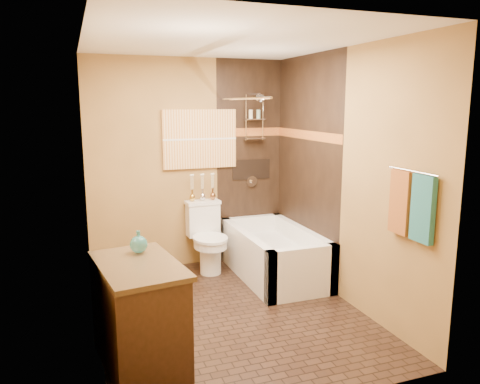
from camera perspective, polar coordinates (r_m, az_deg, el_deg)
name	(u,v)px	position (r m, az deg, el deg)	size (l,w,h in m)	color
floor	(229,313)	(4.62, -1.30, -14.49)	(3.00, 3.00, 0.00)	black
wall_left	(90,192)	(4.03, -17.78, -0.05)	(0.02, 3.00, 2.50)	#A87E41
wall_right	(343,177)	(4.76, 12.46, 1.80)	(0.02, 3.00, 2.50)	#A87E41
wall_back	(189,164)	(5.67, -6.24, 3.39)	(2.40, 0.02, 2.50)	#A87E41
wall_front	(307,223)	(2.89, 8.21, -3.77)	(2.40, 0.02, 2.50)	#A87E41
ceiling	(228,40)	(4.21, -1.46, 17.99)	(3.00, 3.00, 0.00)	silver
alcove_tile_back	(249,162)	(5.89, 1.14, 3.73)	(0.85, 0.01, 2.50)	black
alcove_tile_right	(306,168)	(5.39, 8.09, 2.97)	(0.01, 1.50, 2.50)	black
mosaic_band_back	(250,132)	(5.84, 1.19, 7.32)	(0.85, 0.01, 0.10)	brown
mosaic_band_right	(306,135)	(5.35, 8.10, 6.90)	(0.01, 1.50, 0.10)	brown
alcove_niche	(251,169)	(5.90, 1.39, 2.77)	(0.50, 0.01, 0.25)	black
shower_fixtures	(255,129)	(5.76, 1.79, 7.72)	(0.24, 0.33, 1.16)	silver
curtain_rod	(242,99)	(5.02, 0.20, 11.33)	(0.03, 0.03, 1.55)	silver
towel_bar	(413,172)	(3.86, 20.29, 2.36)	(0.02, 0.02, 0.55)	silver
towel_teal	(423,209)	(3.82, 21.40, -1.93)	(0.05, 0.22, 0.52)	#20686C
towel_rust	(400,202)	(4.01, 18.96, -1.19)	(0.05, 0.22, 0.52)	#90531A
sunset_painting	(200,139)	(5.65, -4.92, 6.45)	(0.90, 0.04, 0.70)	orange
vanity_mirror	(94,172)	(3.38, -17.36, 2.29)	(0.01, 1.00, 0.90)	white
bathtub	(274,257)	(5.46, 4.17, -7.96)	(0.80, 1.50, 0.55)	white
toilet	(207,237)	(5.59, -4.01, -5.46)	(0.42, 0.62, 0.81)	white
vanity	(139,314)	(3.72, -12.20, -14.36)	(0.68, 0.98, 0.81)	black
teal_bottle	(139,242)	(3.77, -12.26, -5.97)	(0.14, 0.14, 0.22)	#287A75
bud_vases	(202,187)	(5.63, -4.60, 0.67)	(0.32, 0.07, 0.32)	gold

